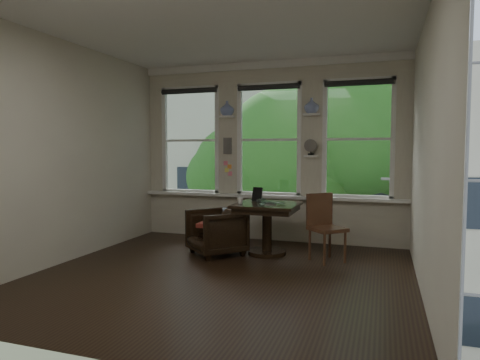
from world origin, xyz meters
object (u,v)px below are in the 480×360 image
(table, at_px, (267,229))
(side_chair_right, at_px, (327,228))
(mug, at_px, (240,201))
(laptop, at_px, (272,204))
(armchair_left, at_px, (216,232))

(table, bearing_deg, side_chair_right, -8.64)
(table, xyz_separation_m, mug, (-0.37, -0.13, 0.42))
(table, bearing_deg, laptop, -50.46)
(table, xyz_separation_m, laptop, (0.10, -0.12, 0.39))
(side_chair_right, xyz_separation_m, laptop, (-0.79, 0.02, 0.30))
(laptop, relative_size, mug, 3.95)
(armchair_left, height_order, mug, mug)
(mug, bearing_deg, side_chair_right, -0.36)
(side_chair_right, xyz_separation_m, mug, (-1.26, 0.01, 0.33))
(table, distance_m, armchair_left, 0.74)
(laptop, bearing_deg, mug, -170.25)
(table, xyz_separation_m, side_chair_right, (0.89, -0.14, 0.09))
(armchair_left, bearing_deg, table, 63.10)
(table, distance_m, laptop, 0.42)
(armchair_left, bearing_deg, laptop, 52.79)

